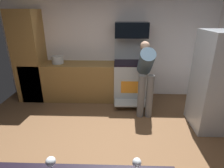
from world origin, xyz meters
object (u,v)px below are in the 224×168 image
object	(u,v)px
microwave	(132,30)
wine_glass_far	(137,163)
stock_pot	(58,60)
oven_range	(130,80)
wine_glass_extra	(51,162)
refrigerator	(223,82)
person_cook	(146,73)

from	to	relation	value
microwave	wine_glass_far	bearing A→B (deg)	-92.70
microwave	stock_pot	distance (m)	1.85
oven_range	microwave	bearing A→B (deg)	90.00
wine_glass_extra	stock_pot	world-z (taller)	stock_pot
refrigerator	person_cook	bearing A→B (deg)	160.38
wine_glass_extra	stock_pot	size ratio (longest dim) A/B	0.57
refrigerator	wine_glass_extra	world-z (taller)	refrigerator
oven_range	stock_pot	bearing A→B (deg)	179.54
stock_pot	person_cook	bearing A→B (deg)	-18.39
microwave	wine_glass_extra	world-z (taller)	microwave
refrigerator	person_cook	size ratio (longest dim) A/B	1.20
wine_glass_extra	oven_range	bearing A→B (deg)	76.01
wine_glass_extra	stock_pot	distance (m)	3.31
wine_glass_extra	microwave	bearing A→B (deg)	76.40
wine_glass_extra	person_cook	bearing A→B (deg)	67.34
oven_range	wine_glass_extra	world-z (taller)	oven_range
stock_pot	oven_range	bearing A→B (deg)	-0.46
wine_glass_extra	stock_pot	bearing A→B (deg)	106.30
microwave	oven_range	bearing A→B (deg)	-90.00
wine_glass_far	stock_pot	world-z (taller)	stock_pot
refrigerator	wine_glass_far	size ratio (longest dim) A/B	10.44
person_cook	stock_pot	bearing A→B (deg)	161.61
microwave	person_cook	world-z (taller)	microwave
wine_glass_extra	refrigerator	bearing A→B (deg)	41.26
wine_glass_extra	wine_glass_far	bearing A→B (deg)	-0.43
person_cook	stock_pot	distance (m)	2.09
person_cook	wine_glass_far	world-z (taller)	person_cook
oven_range	microwave	distance (m)	1.16
oven_range	person_cook	world-z (taller)	oven_range
oven_range	person_cook	size ratio (longest dim) A/B	1.01
person_cook	stock_pot	world-z (taller)	person_cook
wine_glass_far	refrigerator	bearing A→B (deg)	50.33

